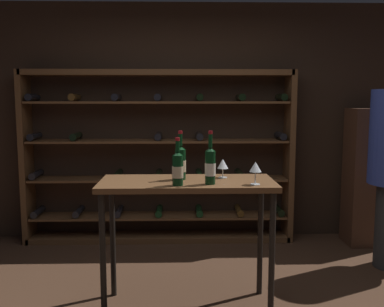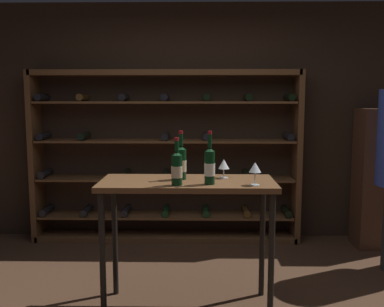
% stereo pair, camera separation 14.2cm
% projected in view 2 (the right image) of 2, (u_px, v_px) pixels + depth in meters
% --- Properties ---
extents(back_wall, '(5.44, 0.10, 2.63)m').
position_uv_depth(back_wall, '(198.00, 122.00, 4.94)').
color(back_wall, '#332319').
rests_on(back_wall, ground).
extents(wine_rack, '(2.95, 0.32, 1.88)m').
position_uv_depth(wine_rack, '(165.00, 157.00, 4.79)').
color(wine_rack, brown).
rests_on(wine_rack, ground).
extents(tasting_table, '(1.28, 0.54, 0.98)m').
position_uv_depth(tasting_table, '(187.00, 197.00, 3.20)').
color(tasting_table, brown).
rests_on(tasting_table, ground).
extents(display_cabinet, '(0.44, 0.36, 1.48)m').
position_uv_depth(display_cabinet, '(378.00, 178.00, 4.60)').
color(display_cabinet, '#4C2D1E').
rests_on(display_cabinet, ground).
extents(wine_bottle_green_slim, '(0.08, 0.08, 0.36)m').
position_uv_depth(wine_bottle_green_slim, '(181.00, 162.00, 3.22)').
color(wine_bottle_green_slim, black).
rests_on(wine_bottle_green_slim, tasting_table).
extents(wine_bottle_red_label, '(0.08, 0.08, 0.33)m').
position_uv_depth(wine_bottle_red_label, '(177.00, 168.00, 3.00)').
color(wine_bottle_red_label, black).
rests_on(wine_bottle_red_label, tasting_table).
extents(wine_bottle_gold_foil, '(0.08, 0.08, 0.38)m').
position_uv_depth(wine_bottle_gold_foil, '(210.00, 166.00, 3.04)').
color(wine_bottle_gold_foil, black).
rests_on(wine_bottle_gold_foil, tasting_table).
extents(wine_glass_stemmed_left, '(0.08, 0.08, 0.14)m').
position_uv_depth(wine_glass_stemmed_left, '(224.00, 165.00, 3.28)').
color(wine_glass_stemmed_left, silver).
rests_on(wine_glass_stemmed_left, tasting_table).
extents(wine_glass_stemmed_center, '(0.08, 0.08, 0.16)m').
position_uv_depth(wine_glass_stemmed_center, '(255.00, 168.00, 3.00)').
color(wine_glass_stemmed_center, silver).
rests_on(wine_glass_stemmed_center, tasting_table).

